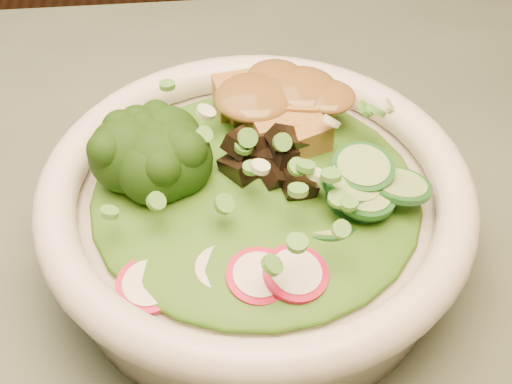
{
  "coord_description": "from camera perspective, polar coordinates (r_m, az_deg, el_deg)",
  "views": [
    {
      "loc": [
        -0.0,
        -0.3,
        1.15
      ],
      "look_at": [
        0.03,
        0.04,
        0.81
      ],
      "focal_mm": 50.0,
      "sensor_mm": 36.0,
      "label": 1
    }
  ],
  "objects": [
    {
      "name": "cucumber_slices",
      "position": [
        0.46,
        8.65,
        0.04
      ],
      "size": [
        0.09,
        0.09,
        0.04
      ],
      "primitive_type": null,
      "rotation": [
        0.0,
        0.0,
        0.26
      ],
      "color": "#8FBA67",
      "rests_on": "salad_bowl"
    },
    {
      "name": "salad_bowl",
      "position": [
        0.49,
        -0.0,
        -1.72
      ],
      "size": [
        0.29,
        0.29,
        0.08
      ],
      "rotation": [
        0.0,
        0.0,
        0.26
      ],
      "color": "silver",
      "rests_on": "dining_table"
    },
    {
      "name": "tofu_cubes",
      "position": [
        0.52,
        1.56,
        6.45
      ],
      "size": [
        0.11,
        0.09,
        0.04
      ],
      "primitive_type": null,
      "rotation": [
        0.0,
        0.0,
        0.26
      ],
      "color": "#A98338",
      "rests_on": "salad_bowl"
    },
    {
      "name": "broccoli_florets",
      "position": [
        0.48,
        -8.15,
        2.44
      ],
      "size": [
        0.1,
        0.1,
        0.05
      ],
      "primitive_type": null,
      "rotation": [
        0.0,
        0.0,
        0.26
      ],
      "color": "black",
      "rests_on": "salad_bowl"
    },
    {
      "name": "mushroom_heap",
      "position": [
        0.48,
        0.29,
        2.54
      ],
      "size": [
        0.09,
        0.09,
        0.04
      ],
      "primitive_type": null,
      "rotation": [
        0.0,
        0.0,
        0.26
      ],
      "color": "black",
      "rests_on": "salad_bowl"
    },
    {
      "name": "dining_table",
      "position": [
        0.6,
        -2.39,
        -14.94
      ],
      "size": [
        1.2,
        0.8,
        0.75
      ],
      "color": "black",
      "rests_on": "ground"
    },
    {
      "name": "lettuce_bed",
      "position": [
        0.48,
        0.0,
        0.08
      ],
      "size": [
        0.22,
        0.22,
        0.03
      ],
      "primitive_type": "ellipsoid",
      "color": "#225912",
      "rests_on": "salad_bowl"
    },
    {
      "name": "radish_slices",
      "position": [
        0.43,
        -1.32,
        -6.32
      ],
      "size": [
        0.13,
        0.07,
        0.02
      ],
      "primitive_type": null,
      "rotation": [
        0.0,
        0.0,
        0.26
      ],
      "color": "#B60E33",
      "rests_on": "salad_bowl"
    },
    {
      "name": "peanut_sauce",
      "position": [
        0.51,
        1.59,
        7.69
      ],
      "size": [
        0.08,
        0.06,
        0.02
      ],
      "primitive_type": "ellipsoid",
      "color": "brown",
      "rests_on": "tofu_cubes"
    },
    {
      "name": "scallion_garnish",
      "position": [
        0.46,
        -0.0,
        2.44
      ],
      "size": [
        0.21,
        0.21,
        0.03
      ],
      "primitive_type": null,
      "color": "#529D37",
      "rests_on": "salad_bowl"
    }
  ]
}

